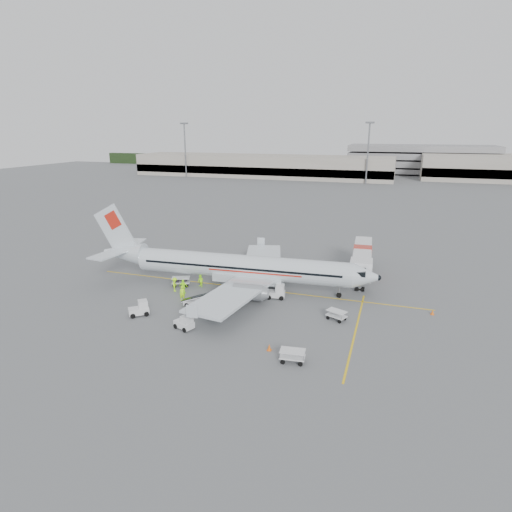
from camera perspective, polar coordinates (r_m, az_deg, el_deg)
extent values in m
plane|color=#56595B|center=(55.08, -0.66, -4.36)|extent=(360.00, 360.00, 0.00)
cube|color=yellow|center=(55.08, -0.66, -4.35)|extent=(44.00, 0.20, 0.01)
cube|color=yellow|center=(45.22, 13.14, -9.67)|extent=(0.20, 20.00, 0.01)
cone|color=orange|center=(51.36, 22.48, -6.91)|extent=(0.38, 0.38, 0.62)
cone|color=orange|center=(66.77, 0.79, -0.31)|extent=(0.35, 0.35, 0.58)
cone|color=orange|center=(40.38, 1.78, -12.05)|extent=(0.41, 0.41, 0.67)
imported|color=#AAFB13|center=(51.84, -9.80, -4.92)|extent=(0.78, 0.70, 1.79)
imported|color=#AAFB13|center=(55.82, -7.41, -3.33)|extent=(0.98, 0.93, 1.60)
imported|color=#AAFB13|center=(54.81, -10.77, -3.75)|extent=(0.99, 1.32, 1.82)
imported|color=#AAFB13|center=(53.86, -9.66, -4.04)|extent=(1.12, 0.54, 1.85)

